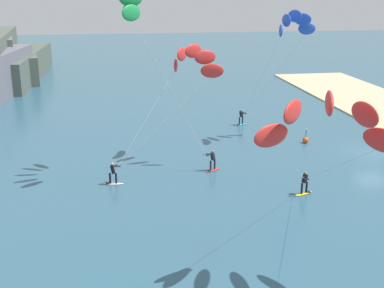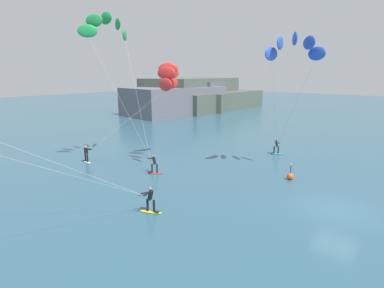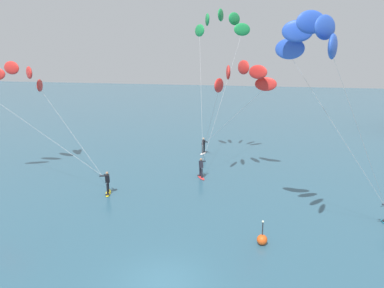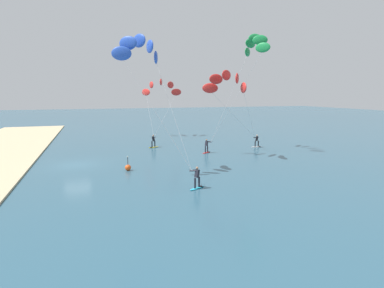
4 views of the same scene
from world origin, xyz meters
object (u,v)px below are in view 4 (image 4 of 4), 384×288
kitesurfer_nearshore (253,49)px  marker_buoy (128,167)px  kitesurfer_mid_water (228,85)px  kitesurfer_far_out (142,54)px  kitesurfer_downwind (161,89)px

kitesurfer_nearshore → marker_buoy: kitesurfer_nearshore is taller
kitesurfer_nearshore → kitesurfer_mid_water: bearing=-58.9°
kitesurfer_far_out → kitesurfer_mid_water: bearing=115.9°
kitesurfer_downwind → kitesurfer_nearshore: bearing=26.1°
kitesurfer_mid_water → kitesurfer_downwind: size_ratio=0.77×
kitesurfer_downwind → marker_buoy: 23.96m
kitesurfer_mid_water → kitesurfer_nearshore: bearing=121.1°
kitesurfer_nearshore → kitesurfer_far_out: bearing=-62.4°
kitesurfer_nearshore → kitesurfer_downwind: kitesurfer_nearshore is taller
kitesurfer_mid_water → kitesurfer_downwind: 18.77m
kitesurfer_nearshore → kitesurfer_downwind: 18.17m
kitesurfer_nearshore → kitesurfer_mid_water: kitesurfer_nearshore is taller
kitesurfer_far_out → marker_buoy: bearing=-148.2°
kitesurfer_mid_water → marker_buoy: (2.89, -11.23, -7.68)m
kitesurfer_mid_water → marker_buoy: bearing=-75.6°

